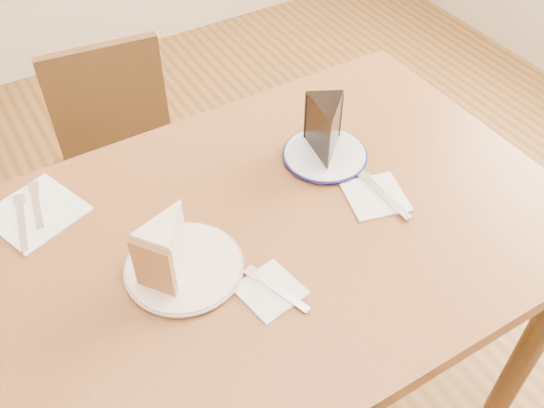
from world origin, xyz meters
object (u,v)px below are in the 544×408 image
at_px(carrot_cake, 170,245).
at_px(chair_far, 129,172).
at_px(plate_navy, 325,155).
at_px(chocolate_cake, 326,133).
at_px(table, 268,260).
at_px(plate_cream, 184,267).

bearing_deg(carrot_cake, chair_far, 134.37).
bearing_deg(plate_navy, carrot_cake, -164.46).
xyz_separation_m(chair_far, chocolate_cake, (0.30, -0.52, 0.38)).
bearing_deg(table, plate_navy, 28.48).
relative_size(plate_navy, carrot_cake, 1.61).
distance_m(table, chair_far, 0.68).
relative_size(carrot_cake, chocolate_cake, 0.98).
xyz_separation_m(table, plate_navy, (0.21, 0.12, 0.10)).
height_order(table, plate_cream, plate_cream).
bearing_deg(table, plate_cream, -177.08).
relative_size(chair_far, plate_navy, 4.40).
distance_m(table, carrot_cake, 0.26).
bearing_deg(carrot_cake, chocolate_cake, 69.78).
height_order(plate_cream, plate_navy, same).
bearing_deg(plate_cream, carrot_cake, 145.06).
xyz_separation_m(carrot_cake, chocolate_cake, (0.41, 0.12, 0.00)).
height_order(chair_far, plate_cream, chair_far).
xyz_separation_m(plate_cream, chocolate_cake, (0.40, 0.13, 0.06)).
xyz_separation_m(plate_navy, carrot_cake, (-0.41, -0.11, 0.06)).
relative_size(table, chocolate_cake, 10.64).
distance_m(chair_far, plate_navy, 0.69).
bearing_deg(table, carrot_cake, 179.75).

